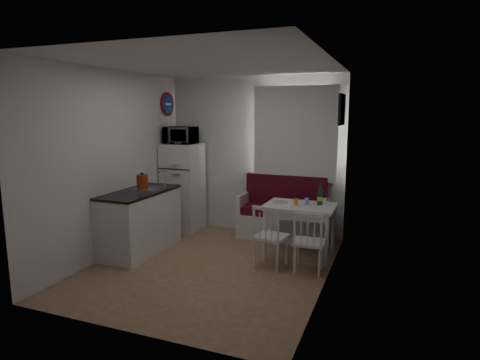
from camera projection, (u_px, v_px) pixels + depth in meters
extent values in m
cube|color=#90664C|center=(211.00, 266.00, 5.33)|extent=(3.00, 3.50, 0.02)
cube|color=white|center=(208.00, 64.00, 4.89)|extent=(3.00, 3.50, 0.02)
cube|color=white|center=(255.00, 155.00, 6.72)|extent=(3.00, 0.02, 2.60)
cube|color=white|center=(123.00, 195.00, 3.50)|extent=(3.00, 0.02, 2.60)
cube|color=white|center=(113.00, 164.00, 5.64)|extent=(0.02, 3.50, 2.60)
cube|color=white|center=(329.00, 176.00, 4.57)|extent=(0.02, 3.50, 2.60)
cube|color=white|center=(296.00, 137.00, 6.38)|extent=(1.22, 0.06, 1.47)
cube|color=white|center=(295.00, 134.00, 6.31)|extent=(1.35, 0.02, 1.50)
cube|color=white|center=(140.00, 223.00, 5.82)|extent=(0.60, 1.30, 0.86)
cube|color=black|center=(139.00, 192.00, 5.74)|extent=(0.62, 1.32, 0.03)
cube|color=#99999E|center=(150.00, 191.00, 5.97)|extent=(0.40, 0.40, 0.10)
cylinder|color=silver|center=(165.00, 178.00, 6.05)|extent=(0.02, 0.02, 0.26)
cylinder|color=navy|center=(168.00, 104.00, 6.82)|extent=(0.03, 0.40, 0.40)
cube|color=black|center=(341.00, 110.00, 5.47)|extent=(0.04, 0.52, 0.42)
cube|color=white|center=(282.00, 227.00, 6.45)|extent=(1.41, 0.54, 0.39)
cube|color=#570D21|center=(282.00, 211.00, 6.41)|extent=(1.34, 0.50, 0.13)
cube|color=#570D21|center=(286.00, 190.00, 6.54)|extent=(1.34, 0.11, 0.50)
cube|color=white|center=(300.00, 206.00, 5.63)|extent=(0.98, 0.69, 0.04)
cube|color=white|center=(300.00, 212.00, 5.64)|extent=(0.88, 0.59, 0.12)
cylinder|color=white|center=(300.00, 231.00, 5.69)|extent=(0.06, 0.06, 0.69)
cube|color=white|center=(271.00, 237.00, 5.25)|extent=(0.44, 0.43, 0.04)
cube|color=white|center=(267.00, 223.00, 5.05)|extent=(0.38, 0.09, 0.41)
cube|color=white|center=(309.00, 242.00, 5.07)|extent=(0.41, 0.39, 0.04)
cube|color=white|center=(307.00, 229.00, 4.89)|extent=(0.36, 0.06, 0.40)
cube|color=white|center=(183.00, 187.00, 6.91)|extent=(0.60, 0.60, 1.49)
imported|color=white|center=(181.00, 135.00, 6.71)|extent=(0.51, 0.35, 0.28)
cylinder|color=#AF2D0E|center=(142.00, 182.00, 5.72)|extent=(0.19, 0.19, 0.26)
cylinder|color=orange|center=(296.00, 202.00, 5.59)|extent=(0.06, 0.06, 0.09)
cylinder|color=#88A7E7|center=(307.00, 201.00, 5.64)|extent=(0.06, 0.06, 0.10)
cylinder|color=white|center=(280.00, 202.00, 5.75)|extent=(0.23, 0.23, 0.02)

